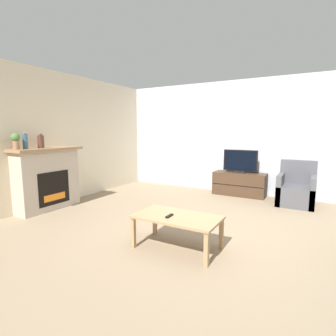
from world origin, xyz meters
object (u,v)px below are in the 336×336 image
at_px(tv, 240,162).
at_px(armchair, 296,191).
at_px(mantel_vase_centre_left, 41,141).
at_px(tv_stand, 239,184).
at_px(mantel_vase_left, 25,141).
at_px(remote, 169,216).
at_px(fireplace, 47,178).
at_px(coffee_table, 177,220).
at_px(potted_plant, 16,140).

distance_m(tv, armchair, 1.33).
xyz_separation_m(mantel_vase_centre_left, tv_stand, (2.92, 3.03, -1.05)).
distance_m(mantel_vase_left, remote, 3.01).
bearing_deg(mantel_vase_left, armchair, 36.98).
relative_size(fireplace, remote, 8.76).
bearing_deg(coffee_table, mantel_vase_left, -178.16).
xyz_separation_m(coffee_table, remote, (-0.07, -0.08, 0.06)).
distance_m(mantel_vase_left, coffee_table, 3.10).
distance_m(fireplace, mantel_vase_centre_left, 0.72).
xyz_separation_m(tv_stand, remote, (-0.04, -3.31, 0.18)).
relative_size(tv_stand, tv, 1.52).
bearing_deg(coffee_table, fireplace, 174.20).
bearing_deg(potted_plant, tv_stand, 50.06).
relative_size(fireplace, mantel_vase_centre_left, 4.84).
bearing_deg(fireplace, potted_plant, -88.27).
height_order(tv_stand, coffee_table, tv_stand).
xyz_separation_m(mantel_vase_left, tv_stand, (2.92, 3.32, -1.06)).
xyz_separation_m(mantel_vase_centre_left, potted_plant, (0.00, -0.46, 0.03)).
xyz_separation_m(mantel_vase_centre_left, remote, (2.88, -0.28, -0.87)).
distance_m(potted_plant, remote, 3.03).
distance_m(tv, remote, 3.32).
relative_size(mantel_vase_centre_left, remote, 1.81).
bearing_deg(remote, armchair, 66.65).
xyz_separation_m(tv, armchair, (1.22, -0.20, -0.50)).
distance_m(mantel_vase_centre_left, coffee_table, 3.10).
distance_m(tv_stand, remote, 3.31).
bearing_deg(tv_stand, potted_plant, -129.94).
distance_m(mantel_vase_left, tv_stand, 4.55).
height_order(tv, armchair, tv).
bearing_deg(fireplace, armchair, 33.21).
distance_m(armchair, coffee_table, 3.25).
relative_size(mantel_vase_centre_left, potted_plant, 0.99).
relative_size(mantel_vase_left, remote, 1.91).
xyz_separation_m(potted_plant, armchair, (4.14, 3.28, -1.06)).
bearing_deg(tv, mantel_vase_left, -131.33).
height_order(fireplace, potted_plant, potted_plant).
bearing_deg(remote, potted_plant, -177.58).
xyz_separation_m(fireplace, mantel_vase_centre_left, (0.02, -0.10, 0.71)).
relative_size(potted_plant, armchair, 0.31).
distance_m(tv_stand, armchair, 1.24).
bearing_deg(tv, remote, -90.71).
relative_size(fireplace, tv_stand, 1.11).
height_order(tv_stand, remote, tv_stand).
distance_m(fireplace, coffee_table, 2.99).
bearing_deg(potted_plant, remote, 3.65).
height_order(mantel_vase_left, mantel_vase_centre_left, mantel_vase_left).
xyz_separation_m(fireplace, tv, (2.94, 2.93, 0.18)).
bearing_deg(fireplace, tv, 44.87).
bearing_deg(tv_stand, mantel_vase_left, -131.32).
bearing_deg(armchair, remote, -112.13).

